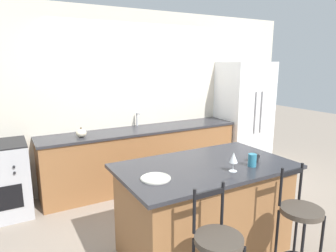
% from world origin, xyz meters
% --- Properties ---
extents(ground_plane, '(18.00, 18.00, 0.00)m').
position_xyz_m(ground_plane, '(0.00, 0.00, 0.00)').
color(ground_plane, gray).
extents(wall_back, '(6.00, 0.07, 2.70)m').
position_xyz_m(wall_back, '(0.00, 0.67, 1.35)').
color(wall_back, beige).
rests_on(wall_back, ground_plane).
extents(back_counter, '(3.10, 0.65, 0.91)m').
position_xyz_m(back_counter, '(0.00, 0.36, 0.46)').
color(back_counter, '#936038').
rests_on(back_counter, ground_plane).
extents(sink_faucet, '(0.02, 0.13, 0.22)m').
position_xyz_m(sink_faucet, '(0.00, 0.55, 1.05)').
color(sink_faucet, '#ADAFB5').
rests_on(sink_faucet, back_counter).
extents(kitchen_island, '(1.71, 1.00, 0.93)m').
position_xyz_m(kitchen_island, '(-0.17, -1.51, 0.47)').
color(kitchen_island, '#936038').
rests_on(kitchen_island, ground_plane).
extents(refrigerator, '(0.88, 0.72, 1.91)m').
position_xyz_m(refrigerator, '(2.01, 0.30, 0.96)').
color(refrigerator, white).
rests_on(refrigerator, ground_plane).
extents(bar_stool_far, '(0.35, 0.35, 1.05)m').
position_xyz_m(bar_stool_far, '(0.26, -2.28, 0.57)').
color(bar_stool_far, black).
rests_on(bar_stool_far, ground_plane).
extents(dinner_plate, '(0.26, 0.26, 0.02)m').
position_xyz_m(dinner_plate, '(-0.76, -1.60, 0.94)').
color(dinner_plate, beige).
rests_on(dinner_plate, kitchen_island).
extents(wine_glass, '(0.08, 0.08, 0.18)m').
position_xyz_m(wine_glass, '(-0.06, -1.78, 1.06)').
color(wine_glass, white).
rests_on(wine_glass, kitchen_island).
extents(coffee_mug, '(0.11, 0.08, 0.09)m').
position_xyz_m(coffee_mug, '(0.31, -1.68, 0.98)').
color(coffee_mug, '#232326').
rests_on(coffee_mug, kitchen_island).
extents(tumbler_cup, '(0.08, 0.08, 0.12)m').
position_xyz_m(tumbler_cup, '(0.19, -1.76, 0.99)').
color(tumbler_cup, teal).
rests_on(tumbler_cup, kitchen_island).
extents(pumpkin_decoration, '(0.14, 0.14, 0.13)m').
position_xyz_m(pumpkin_decoration, '(-0.95, 0.28, 0.96)').
color(pumpkin_decoration, beige).
rests_on(pumpkin_decoration, back_counter).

